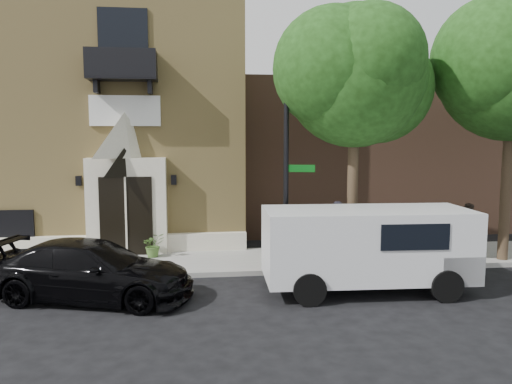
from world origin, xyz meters
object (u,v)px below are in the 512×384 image
black_sedan (92,270)px  fire_hydrant (276,255)px  dumpster (349,242)px  pedestrian_far (468,226)px  cargo_van (374,246)px  street_sign (287,171)px  pedestrian_near (336,230)px

black_sedan → fire_hydrant: size_ratio=6.14×
dumpster → pedestrian_far: pedestrian_far is taller
black_sedan → dumpster: (7.28, 2.12, 0.09)m
pedestrian_far → fire_hydrant: bearing=122.2°
cargo_van → dumpster: bearing=90.5°
cargo_van → dumpster: (0.07, 2.31, -0.39)m
fire_hydrant → dumpster: 2.36m
fire_hydrant → pedestrian_far: pedestrian_far is taller
black_sedan → street_sign: street_sign is taller
cargo_van → pedestrian_near: 3.03m
cargo_van → fire_hydrant: (-2.26, 2.02, -0.66)m
street_sign → fire_hydrant: (-0.29, 0.02, -2.50)m
fire_hydrant → dumpster: (2.33, 0.29, 0.28)m
street_sign → pedestrian_far: street_sign is taller
black_sedan → dumpster: dumpster is taller
street_sign → dumpster: 3.03m
cargo_van → dumpster: cargo_van is taller
dumpster → street_sign: bearing=179.5°
pedestrian_near → pedestrian_far: (4.97, 0.75, -0.12)m
dumpster → pedestrian_far: bearing=7.9°
fire_hydrant → cargo_van: bearing=-41.8°
dumpster → pedestrian_far: 4.95m
fire_hydrant → pedestrian_far: size_ratio=0.51×
street_sign → fire_hydrant: bearing=-170.8°
black_sedan → pedestrian_near: 7.59m
pedestrian_near → black_sedan: bearing=-18.7°
black_sedan → dumpster: bearing=-58.1°
cargo_van → pedestrian_far: cargo_van is taller
black_sedan → dumpster: 7.58m
black_sedan → pedestrian_near: (7.04, 2.83, 0.34)m
fire_hydrant → pedestrian_near: size_ratio=0.45×
black_sedan → fire_hydrant: (4.95, 1.83, -0.18)m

